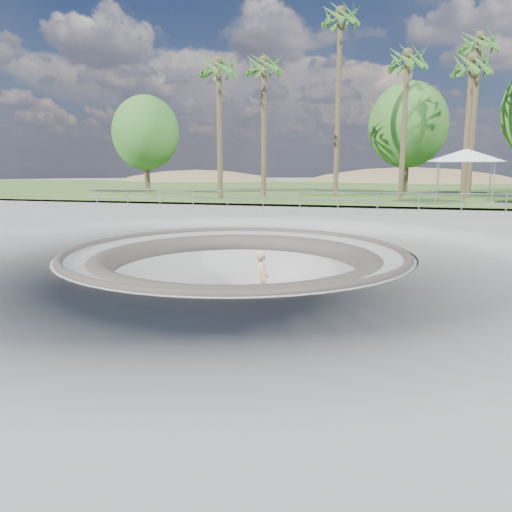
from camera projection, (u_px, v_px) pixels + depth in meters
name	position (u px, v px, depth m)	size (l,w,h in m)	color
ground	(236.00, 252.00, 14.97)	(180.00, 180.00, 0.00)	gray
skate_bowl	(236.00, 310.00, 15.30)	(14.00, 14.00, 4.10)	gray
grass_strip	(337.00, 189.00, 47.36)	(180.00, 36.00, 0.12)	#3A5D25
distant_hills	(377.00, 234.00, 69.87)	(103.20, 45.00, 28.60)	olive
safety_railing	(300.00, 201.00, 26.29)	(25.00, 0.06, 1.03)	gray
skateboard	(262.00, 311.00, 15.28)	(0.78, 0.43, 0.08)	brown
skater	(262.00, 281.00, 15.11)	(0.68, 0.44, 1.86)	tan
canopy_white	(466.00, 156.00, 29.44)	(6.29, 6.29, 3.20)	gray
palm_a	(219.00, 70.00, 32.51)	(2.60, 2.60, 9.78)	brown
palm_b	(264.00, 69.00, 34.31)	(2.60, 2.60, 10.24)	brown
palm_c	(340.00, 25.00, 33.91)	(2.60, 2.60, 13.43)	brown
palm_d	(407.00, 63.00, 32.50)	(2.60, 2.60, 10.30)	brown
palm_e	(472.00, 67.00, 31.84)	(2.60, 2.60, 9.84)	brown
palm_f	(479.00, 47.00, 32.65)	(2.60, 2.60, 11.42)	brown
bushy_tree_left	(146.00, 133.00, 40.49)	(5.49, 4.99, 7.92)	brown
bushy_tree_mid	(408.00, 125.00, 38.87)	(6.07, 5.51, 8.75)	brown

